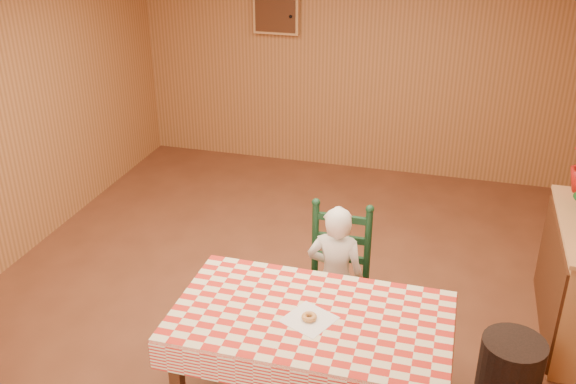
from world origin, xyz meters
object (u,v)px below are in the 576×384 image
(storage_bin, at_px, (510,367))
(seated_child, at_px, (335,278))
(dining_table, at_px, (311,326))
(ladder_chair, at_px, (337,281))

(storage_bin, bearing_deg, seated_child, 170.97)
(seated_child, bearing_deg, dining_table, 90.00)
(dining_table, bearing_deg, seated_child, 90.00)
(dining_table, relative_size, ladder_chair, 1.53)
(seated_child, xyz_separation_m, storage_bin, (1.22, -0.19, -0.36))
(dining_table, distance_m, seated_child, 0.74)
(dining_table, distance_m, storage_bin, 1.42)
(dining_table, bearing_deg, storage_bin, 23.69)
(seated_child, relative_size, storage_bin, 2.72)
(dining_table, distance_m, ladder_chair, 0.81)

